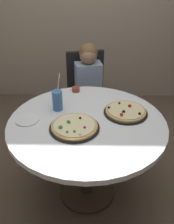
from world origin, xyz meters
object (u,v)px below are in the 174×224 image
object	(u,v)px
pizza_veggie	(126,111)
soda_cup	(57,100)
diner_child	(90,103)
plate_small	(27,120)
sauce_bowl	(76,89)
dining_table	(87,133)
pizza_cheese	(74,127)
chair_wooden	(87,91)

from	to	relation	value
pizza_veggie	soda_cup	bearing A→B (deg)	174.43
diner_child	plate_small	world-z (taller)	diner_child
sauce_bowl	diner_child	bearing A→B (deg)	64.68
dining_table	plate_small	bearing A→B (deg)	178.82
soda_cup	diner_child	bearing A→B (deg)	66.64
soda_cup	plate_small	world-z (taller)	soda_cup
soda_cup	sauce_bowl	distance (m)	0.34
diner_child	sauce_bowl	bearing A→B (deg)	-115.32
plate_small	pizza_veggie	bearing A→B (deg)	8.31
diner_child	sauce_bowl	world-z (taller)	diner_child
pizza_veggie	pizza_cheese	world-z (taller)	same
chair_wooden	soda_cup	world-z (taller)	soda_cup
pizza_veggie	sauce_bowl	bearing A→B (deg)	137.95
dining_table	sauce_bowl	xyz separation A→B (m)	(-0.11, 0.48, 0.12)
sauce_bowl	chair_wooden	bearing A→B (deg)	78.45
pizza_cheese	dining_table	bearing A→B (deg)	46.97
pizza_cheese	soda_cup	bearing A→B (deg)	119.18
diner_child	plate_small	bearing A→B (deg)	-121.98
soda_cup	sauce_bowl	bearing A→B (deg)	68.32
chair_wooden	sauce_bowl	size ratio (longest dim) A/B	13.57
chair_wooden	plate_small	world-z (taller)	chair_wooden
soda_cup	plate_small	distance (m)	0.27
pizza_veggie	sauce_bowl	xyz separation A→B (m)	(-0.41, 0.37, 0.00)
dining_table	sauce_bowl	bearing A→B (deg)	102.61
chair_wooden	sauce_bowl	distance (m)	0.51
pizza_veggie	pizza_cheese	size ratio (longest dim) A/B	0.95
dining_table	diner_child	size ratio (longest dim) A/B	1.08
dining_table	chair_wooden	bearing A→B (deg)	91.13
dining_table	soda_cup	bearing A→B (deg)	144.02
chair_wooden	sauce_bowl	xyz separation A→B (m)	(-0.09, -0.44, 0.24)
pizza_cheese	sauce_bowl	world-z (taller)	pizza_cheese
dining_table	chair_wooden	size ratio (longest dim) A/B	1.23
diner_child	plate_small	size ratio (longest dim) A/B	6.01
pizza_veggie	sauce_bowl	distance (m)	0.55
diner_child	pizza_cheese	bearing A→B (deg)	-96.94
dining_table	diner_child	bearing A→B (deg)	88.84
pizza_veggie	soda_cup	distance (m)	0.54
dining_table	chair_wooden	world-z (taller)	chair_wooden
diner_child	soda_cup	world-z (taller)	diner_child
pizza_cheese	soda_cup	world-z (taller)	soda_cup
plate_small	diner_child	bearing A→B (deg)	58.02
dining_table	pizza_cheese	xyz separation A→B (m)	(-0.09, -0.09, 0.12)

